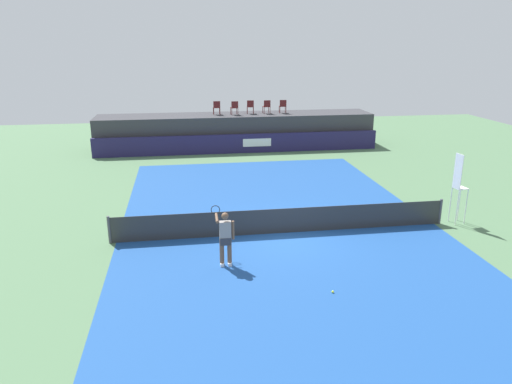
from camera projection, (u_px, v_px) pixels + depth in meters
ground_plane at (269, 207)px, 20.67m from camera, size 48.00×48.00×0.00m
court_inner at (283, 233)px, 17.85m from camera, size 12.00×22.00×0.00m
sponsor_wall at (239, 144)px, 30.40m from camera, size 18.00×0.22×1.20m
spectator_platform at (236, 131)px, 31.94m from camera, size 18.00×2.80×2.20m
spectator_chair_far_left at (217, 107)px, 31.26m from camera, size 0.44×0.44×0.89m
spectator_chair_left at (234, 107)px, 31.19m from camera, size 0.48×0.48×0.89m
spectator_chair_center at (250, 106)px, 31.65m from camera, size 0.48×0.48×0.89m
spectator_chair_right at (267, 106)px, 31.71m from camera, size 0.47×0.47×0.89m
spectator_chair_far_right at (283, 106)px, 31.90m from camera, size 0.47×0.47×0.89m
umpire_chair at (459, 184)px, 18.35m from camera, size 0.49×0.49×2.76m
tennis_net at (283, 221)px, 17.70m from camera, size 12.40×0.02×0.95m
net_post_near at (109, 230)px, 16.79m from camera, size 0.10×0.10×1.00m
net_post_far at (440, 211)px, 18.60m from camera, size 0.10×0.10×1.00m
tennis_player at (225, 237)px, 15.01m from camera, size 0.66×1.13×1.77m
tennis_ball at (333, 292)px, 13.58m from camera, size 0.07×0.07×0.07m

